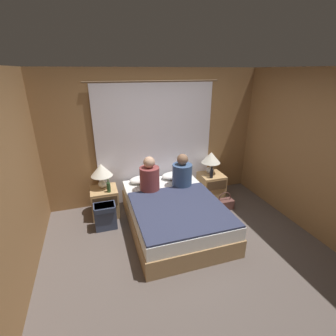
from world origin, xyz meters
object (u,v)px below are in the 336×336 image
Objects in this scene: pillow_left at (144,179)px; backpack_on_floor at (105,215)px; person_right_in_bed at (182,173)px; pillow_right at (175,175)px; handbag_on_floor at (224,204)px; person_left_in_bed at (150,177)px; lamp_right at (211,159)px; beer_bottle_on_right_stand at (211,173)px; nightstand_left at (105,202)px; lamp_left at (101,171)px; beer_bottle_on_left_stand at (109,187)px; nightstand_right at (211,186)px; bed at (174,214)px.

pillow_left reaches higher than backpack_on_floor.
person_right_in_bed reaches higher than backpack_on_floor.
pillow_right is 1.53× the size of handbag_on_floor.
backpack_on_floor is (-0.80, -0.16, -0.51)m from person_left_in_bed.
lamp_right is 0.91m from handbag_on_floor.
person_right_in_bed is 0.68m from beer_bottle_on_right_stand.
pillow_left is 1.53× the size of handbag_on_floor.
handbag_on_floor is at bearing -1.81° from backpack_on_floor.
nightstand_left is 0.84× the size of person_right_in_bed.
lamp_right is at bearing 13.05° from backpack_on_floor.
beer_bottle_on_left_stand is (0.08, -0.22, -0.22)m from lamp_left.
beer_bottle_on_right_stand reaches higher than pillow_left.
person_left_in_bed reaches higher than nightstand_right.
pillow_left is (-1.37, 0.02, -0.27)m from lamp_right.
pillow_left is at bearing 33.73° from backpack_on_floor.
nightstand_right is 0.97× the size of pillow_right.
person_left_in_bed is at bearing -23.44° from lamp_left.
beer_bottle_on_right_stand is at bearing 10.37° from person_right_in_bed.
backpack_on_floor is at bearing -169.00° from nightstand_right.
bed is at bearing -142.74° from lamp_right.
beer_bottle_on_left_stand reaches higher than beer_bottle_on_right_stand.
person_right_in_bed is 1.41× the size of backpack_on_floor.
nightstand_right is 1.45m from person_left_in_bed.
person_left_in_bed is at bearing -84.87° from pillow_left.
backpack_on_floor is 1.24× the size of handbag_on_floor.
bed is 1.28m from nightstand_left.
person_right_in_bed is 1.49m from backpack_on_floor.
person_left_in_bed is at bearing 120.96° from bed.
pillow_right is (-0.74, 0.02, -0.27)m from lamp_right.
pillow_left is at bearing 180.00° from pillow_right.
pillow_right is (1.37, 0.10, 0.29)m from nightstand_left.
person_left_in_bed is 0.72m from beer_bottle_on_left_stand.
beer_bottle_on_left_stand reaches higher than pillow_right.
person_right_in_bed is at bearing -160.87° from nightstand_right.
lamp_left is 0.84× the size of pillow_left.
person_right_in_bed is at bearing 55.80° from bed.
nightstand_left is 2.23× the size of beer_bottle_on_right_stand.
pillow_right is (0.31, 0.82, 0.31)m from bed.
pillow_right is 0.72m from person_left_in_bed.
backpack_on_floor is at bearing -92.97° from lamp_left.
pillow_left is (-1.37, 0.10, 0.29)m from nightstand_right.
nightstand_left is at bearing 161.72° from person_left_in_bed.
person_right_in_bed reaches higher than lamp_left.
person_left_in_bed is 1.26m from beer_bottle_on_right_stand.
beer_bottle_on_left_stand is at bearing -173.89° from lamp_right.
bed is at bearing -34.40° from nightstand_left.
beer_bottle_on_right_stand is at bearing 0.00° from beer_bottle_on_left_stand.
person_right_in_bed is at bearing -10.57° from nightstand_left.
nightstand_left is 2.06m from beer_bottle_on_right_stand.
lamp_right is at bearing 2.17° from nightstand_left.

